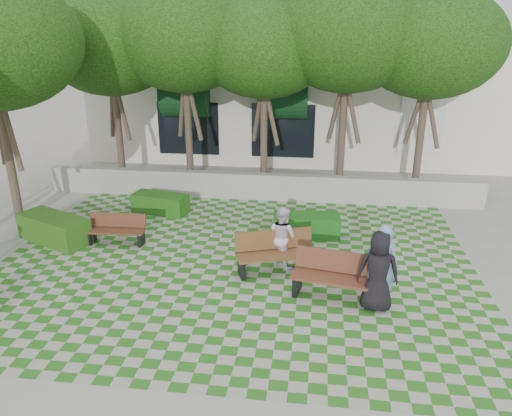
# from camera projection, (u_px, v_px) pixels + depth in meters

# --- Properties ---
(ground) EXTENTS (90.00, 90.00, 0.00)m
(ground) POSITION_uv_depth(u_px,v_px,m) (227.00, 285.00, 11.70)
(ground) COLOR gray
(ground) RESTS_ON ground
(lawn) EXTENTS (12.00, 12.00, 0.00)m
(lawn) POSITION_uv_depth(u_px,v_px,m) (234.00, 265.00, 12.63)
(lawn) COLOR #2B721E
(lawn) RESTS_ON ground
(retaining_wall) EXTENTS (15.00, 0.36, 0.90)m
(retaining_wall) POSITION_uv_depth(u_px,v_px,m) (259.00, 186.00, 17.31)
(retaining_wall) COLOR #9E9B93
(retaining_wall) RESTS_ON ground
(bench_east) EXTENTS (2.05, 1.01, 1.03)m
(bench_east) POSITION_uv_depth(u_px,v_px,m) (337.00, 277.00, 11.02)
(bench_east) COLOR #5A2E1F
(bench_east) RESTS_ON ground
(bench_mid) EXTENTS (2.04, 1.25, 1.02)m
(bench_mid) POSITION_uv_depth(u_px,v_px,m) (275.00, 253.00, 12.19)
(bench_mid) COLOR brown
(bench_mid) RESTS_ON ground
(bench_west) EXTENTS (1.60, 0.59, 0.83)m
(bench_west) POSITION_uv_depth(u_px,v_px,m) (117.00, 230.00, 13.80)
(bench_west) COLOR #512A1B
(bench_west) RESTS_ON ground
(hedge_midright) EXTENTS (1.93, 0.89, 0.66)m
(hedge_midright) POSITION_uv_depth(u_px,v_px,m) (306.00, 226.00, 14.26)
(hedge_midright) COLOR #165115
(hedge_midright) RESTS_ON ground
(hedge_midleft) EXTENTS (1.89, 1.08, 0.62)m
(hedge_midleft) POSITION_uv_depth(u_px,v_px,m) (160.00, 204.00, 16.06)
(hedge_midleft) COLOR #1D4F15
(hedge_midleft) RESTS_ON ground
(hedge_west) EXTENTS (2.30, 1.67, 0.75)m
(hedge_west) POSITION_uv_depth(u_px,v_px,m) (54.00, 229.00, 13.93)
(hedge_west) COLOR #234E14
(hedge_west) RESTS_ON ground
(person_blue) EXTENTS (0.78, 0.64, 1.85)m
(person_blue) POSITION_uv_depth(u_px,v_px,m) (382.00, 265.00, 10.63)
(person_blue) COLOR #6B9EC4
(person_blue) RESTS_ON ground
(person_dark) EXTENTS (0.92, 0.64, 1.78)m
(person_dark) POSITION_uv_depth(u_px,v_px,m) (378.00, 271.00, 10.44)
(person_dark) COLOR black
(person_dark) RESTS_ON ground
(person_white) EXTENTS (0.97, 0.94, 1.57)m
(person_white) POSITION_uv_depth(u_px,v_px,m) (282.00, 237.00, 12.39)
(person_white) COLOR silver
(person_white) RESTS_ON ground
(tree_row) EXTENTS (17.70, 13.40, 7.41)m
(tree_row) POSITION_uv_depth(u_px,v_px,m) (200.00, 43.00, 15.65)
(tree_row) COLOR #47382B
(tree_row) RESTS_ON ground
(building) EXTENTS (18.00, 8.92, 5.15)m
(building) POSITION_uv_depth(u_px,v_px,m) (299.00, 96.00, 23.80)
(building) COLOR silver
(building) RESTS_ON ground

